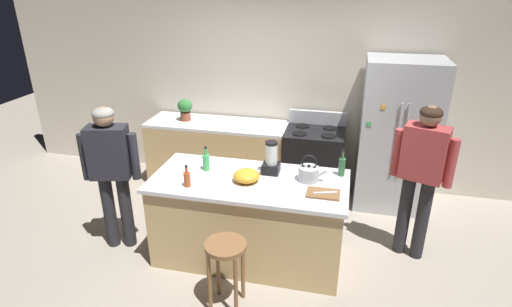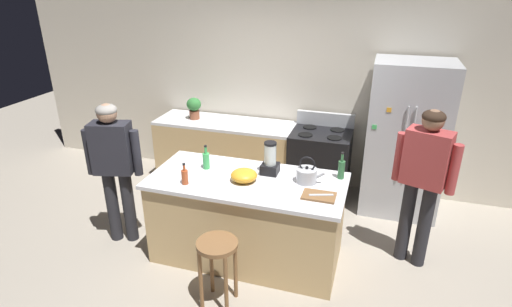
{
  "view_description": "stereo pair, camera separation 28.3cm",
  "coord_description": "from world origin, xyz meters",
  "px_view_note": "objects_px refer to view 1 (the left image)",
  "views": [
    {
      "loc": [
        0.88,
        -3.46,
        2.72
      ],
      "look_at": [
        0.0,
        0.3,
        1.05
      ],
      "focal_mm": 28.69,
      "sensor_mm": 36.0,
      "label": 1
    },
    {
      "loc": [
        1.15,
        -3.39,
        2.72
      ],
      "look_at": [
        0.0,
        0.3,
        1.05
      ],
      "focal_mm": 28.69,
      "sensor_mm": 36.0,
      "label": 2
    }
  ],
  "objects_px": {
    "blender_appliance": "(271,160)",
    "mixing_bowl": "(246,176)",
    "stove_range": "(313,162)",
    "cutting_board": "(323,194)",
    "kitchen_island": "(249,219)",
    "bottle_soda": "(206,162)",
    "tea_kettle": "(309,173)",
    "person_by_island_left": "(111,166)",
    "potted_plant": "(185,108)",
    "bottle_cooking_sauce": "(187,179)",
    "chef_knife": "(325,193)",
    "bar_stool": "(226,258)",
    "refrigerator": "(397,136)",
    "person_by_sink_right": "(421,169)",
    "bottle_olive_oil": "(342,166)"
  },
  "relations": [
    {
      "from": "potted_plant",
      "to": "tea_kettle",
      "type": "xyz_separation_m",
      "value": [
        1.86,
        -1.44,
        -0.09
      ]
    },
    {
      "from": "stove_range",
      "to": "cutting_board",
      "type": "xyz_separation_m",
      "value": [
        0.24,
        -1.67,
        0.45
      ]
    },
    {
      "from": "person_by_island_left",
      "to": "chef_knife",
      "type": "xyz_separation_m",
      "value": [
        2.17,
        -0.01,
        -0.03
      ]
    },
    {
      "from": "person_by_sink_right",
      "to": "bottle_soda",
      "type": "bearing_deg",
      "value": -171.63
    },
    {
      "from": "bar_stool",
      "to": "cutting_board",
      "type": "distance_m",
      "value": 1.04
    },
    {
      "from": "person_by_island_left",
      "to": "blender_appliance",
      "type": "bearing_deg",
      "value": 11.42
    },
    {
      "from": "person_by_island_left",
      "to": "bottle_olive_oil",
      "type": "relative_size",
      "value": 5.72
    },
    {
      "from": "tea_kettle",
      "to": "cutting_board",
      "type": "xyz_separation_m",
      "value": [
        0.16,
        -0.25,
        -0.07
      ]
    },
    {
      "from": "person_by_sink_right",
      "to": "cutting_board",
      "type": "distance_m",
      "value": 1.07
    },
    {
      "from": "potted_plant",
      "to": "bottle_cooking_sauce",
      "type": "bearing_deg",
      "value": -67.39
    },
    {
      "from": "person_by_sink_right",
      "to": "blender_appliance",
      "type": "xyz_separation_m",
      "value": [
        -1.46,
        -0.22,
        0.05
      ]
    },
    {
      "from": "kitchen_island",
      "to": "refrigerator",
      "type": "height_order",
      "value": "refrigerator"
    },
    {
      "from": "stove_range",
      "to": "chef_knife",
      "type": "height_order",
      "value": "stove_range"
    },
    {
      "from": "bottle_cooking_sauce",
      "to": "bottle_soda",
      "type": "distance_m",
      "value": 0.38
    },
    {
      "from": "person_by_sink_right",
      "to": "blender_appliance",
      "type": "relative_size",
      "value": 4.89
    },
    {
      "from": "stove_range",
      "to": "mixing_bowl",
      "type": "relative_size",
      "value": 4.16
    },
    {
      "from": "bottle_cooking_sauce",
      "to": "chef_knife",
      "type": "xyz_separation_m",
      "value": [
        1.28,
        0.13,
        -0.06
      ]
    },
    {
      "from": "person_by_island_left",
      "to": "potted_plant",
      "type": "bearing_deg",
      "value": 85.55
    },
    {
      "from": "bottle_olive_oil",
      "to": "bottle_soda",
      "type": "height_order",
      "value": "bottle_olive_oil"
    },
    {
      "from": "blender_appliance",
      "to": "refrigerator",
      "type": "bearing_deg",
      "value": 44.61
    },
    {
      "from": "person_by_island_left",
      "to": "mixing_bowl",
      "type": "height_order",
      "value": "person_by_island_left"
    },
    {
      "from": "kitchen_island",
      "to": "mixing_bowl",
      "type": "bearing_deg",
      "value": -109.61
    },
    {
      "from": "refrigerator",
      "to": "tea_kettle",
      "type": "bearing_deg",
      "value": -123.93
    },
    {
      "from": "chef_knife",
      "to": "cutting_board",
      "type": "bearing_deg",
      "value": 161.82
    },
    {
      "from": "person_by_island_left",
      "to": "bar_stool",
      "type": "bearing_deg",
      "value": -23.65
    },
    {
      "from": "blender_appliance",
      "to": "mixing_bowl",
      "type": "relative_size",
      "value": 1.29
    },
    {
      "from": "refrigerator",
      "to": "chef_knife",
      "type": "bearing_deg",
      "value": -114.55
    },
    {
      "from": "cutting_board",
      "to": "kitchen_island",
      "type": "bearing_deg",
      "value": 169.09
    },
    {
      "from": "kitchen_island",
      "to": "mixing_bowl",
      "type": "relative_size",
      "value": 7.42
    },
    {
      "from": "stove_range",
      "to": "bottle_olive_oil",
      "type": "bearing_deg",
      "value": -72.85
    },
    {
      "from": "refrigerator",
      "to": "person_by_sink_right",
      "type": "bearing_deg",
      "value": -82.88
    },
    {
      "from": "bottle_soda",
      "to": "tea_kettle",
      "type": "distance_m",
      "value": 1.05
    },
    {
      "from": "tea_kettle",
      "to": "chef_knife",
      "type": "relative_size",
      "value": 1.25
    },
    {
      "from": "stove_range",
      "to": "cutting_board",
      "type": "distance_m",
      "value": 1.74
    },
    {
      "from": "potted_plant",
      "to": "bottle_olive_oil",
      "type": "xyz_separation_m",
      "value": [
        2.16,
        -1.25,
        -0.07
      ]
    },
    {
      "from": "bottle_olive_oil",
      "to": "cutting_board",
      "type": "xyz_separation_m",
      "value": [
        -0.14,
        -0.44,
        -0.09
      ]
    },
    {
      "from": "bottle_olive_oil",
      "to": "chef_knife",
      "type": "bearing_deg",
      "value": -105.69
    },
    {
      "from": "blender_appliance",
      "to": "bottle_cooking_sauce",
      "type": "bearing_deg",
      "value": -146.81
    },
    {
      "from": "cutting_board",
      "to": "refrigerator",
      "type": "bearing_deg",
      "value": 64.88
    },
    {
      "from": "cutting_board",
      "to": "potted_plant",
      "type": "bearing_deg",
      "value": 140.09
    },
    {
      "from": "mixing_bowl",
      "to": "chef_knife",
      "type": "relative_size",
      "value": 1.18
    },
    {
      "from": "kitchen_island",
      "to": "person_by_island_left",
      "type": "xyz_separation_m",
      "value": [
        -1.42,
        -0.13,
        0.5
      ]
    },
    {
      "from": "person_by_island_left",
      "to": "bar_stool",
      "type": "distance_m",
      "value": 1.59
    },
    {
      "from": "bottle_soda",
      "to": "mixing_bowl",
      "type": "bearing_deg",
      "value": -18.09
    },
    {
      "from": "bottle_soda",
      "to": "blender_appliance",
      "type": "bearing_deg",
      "value": 7.6
    },
    {
      "from": "bar_stool",
      "to": "cutting_board",
      "type": "bearing_deg",
      "value": 38.46
    },
    {
      "from": "person_by_sink_right",
      "to": "bottle_cooking_sauce",
      "type": "height_order",
      "value": "person_by_sink_right"
    },
    {
      "from": "stove_range",
      "to": "bottle_soda",
      "type": "height_order",
      "value": "bottle_soda"
    },
    {
      "from": "person_by_sink_right",
      "to": "bar_stool",
      "type": "height_order",
      "value": "person_by_sink_right"
    },
    {
      "from": "person_by_sink_right",
      "to": "potted_plant",
      "type": "height_order",
      "value": "person_by_sink_right"
    }
  ]
}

